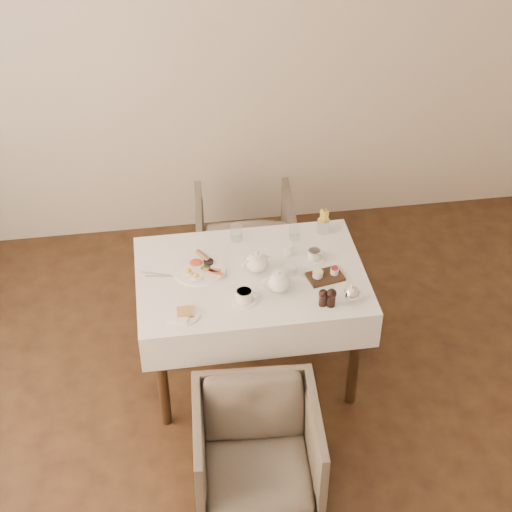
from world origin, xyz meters
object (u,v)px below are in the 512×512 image
object	(u,v)px
teapot_centre	(257,261)
armchair_near	(257,450)
breakfast_plate	(199,268)
armchair_far	(245,239)
table	(251,290)

from	to	relation	value
teapot_centre	armchair_near	bearing A→B (deg)	-118.52
armchair_near	breakfast_plate	bearing A→B (deg)	105.01
armchair_near	armchair_far	world-z (taller)	armchair_far
armchair_far	teapot_centre	size ratio (longest dim) A/B	3.88
armchair_near	breakfast_plate	xyz separation A→B (m)	(-0.19, 0.94, 0.47)
armchair_far	breakfast_plate	distance (m)	1.03
breakfast_plate	armchair_far	bearing A→B (deg)	63.12
breakfast_plate	teapot_centre	bearing A→B (deg)	-14.06
table	armchair_far	xyz separation A→B (m)	(0.09, 0.93, -0.33)
armchair_far	table	bearing A→B (deg)	88.45
breakfast_plate	table	bearing A→B (deg)	-19.79
armchair_near	teapot_centre	bearing A→B (deg)	85.26
table	teapot_centre	distance (m)	0.19
armchair_far	teapot_centre	distance (m)	1.04
armchair_near	armchair_far	xyz separation A→B (m)	(0.18, 1.78, 0.01)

